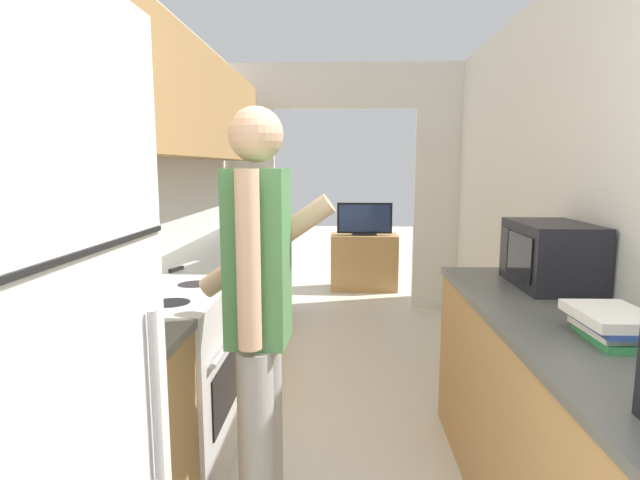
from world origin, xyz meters
TOP-DOWN VIEW (x-y plane):
  - wall_left at (-1.12, 2.15)m, footprint 0.38×7.14m
  - wall_right at (1.20, 1.77)m, footprint 0.06×7.14m
  - wall_far_with_doorway at (0.00, 4.77)m, footprint 2.74×0.06m
  - counter_left at (-0.87, 2.90)m, footprint 0.62×3.61m
  - counter_right at (0.87, 1.25)m, footprint 0.62×2.40m
  - range_oven at (-0.86, 1.80)m, footprint 0.66×0.77m
  - person at (-0.31, 1.33)m, footprint 0.54×0.38m
  - microwave at (0.99, 2.00)m, footprint 0.33×0.51m
  - book_stack at (0.90, 1.24)m, footprint 0.25×0.31m
  - tv_cabinet at (0.25, 5.55)m, footprint 0.79×0.42m
  - television at (0.25, 5.50)m, footprint 0.65×0.16m
  - knife at (-0.93, 2.34)m, footprint 0.10×0.34m

SIDE VIEW (x-z plane):
  - tv_cabinet at x=0.25m, z-range 0.00..0.67m
  - counter_left at x=-0.87m, z-range 0.00..0.90m
  - counter_right at x=0.87m, z-range 0.00..0.90m
  - range_oven at x=-0.86m, z-range -0.06..0.97m
  - television at x=0.25m, z-range 0.66..1.05m
  - person at x=-0.31m, z-range 0.06..1.74m
  - knife at x=-0.93m, z-range 0.90..0.92m
  - book_stack at x=0.90m, z-range 0.90..1.00m
  - microwave at x=0.99m, z-range 0.90..1.21m
  - wall_right at x=1.20m, z-range 0.00..2.50m
  - wall_far_with_doorway at x=0.00m, z-range 0.17..2.67m
  - wall_left at x=-1.12m, z-range 0.26..2.76m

